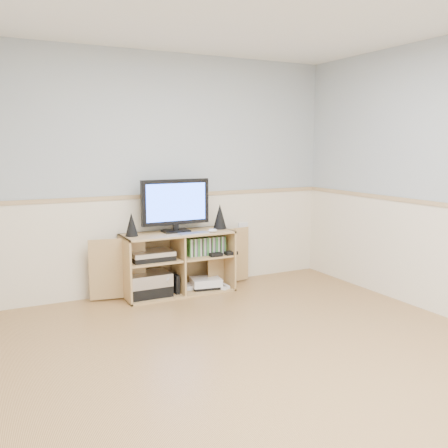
# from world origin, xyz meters

# --- Properties ---
(room) EXTENTS (4.04, 4.54, 2.54)m
(room) POSITION_xyz_m (-0.06, 0.12, 1.22)
(room) COLOR tan
(room) RESTS_ON ground
(media_cabinet) EXTENTS (1.81, 0.44, 0.65)m
(media_cabinet) POSITION_xyz_m (0.10, 2.06, 0.33)
(media_cabinet) COLOR tan
(media_cabinet) RESTS_ON floor
(monitor) EXTENTS (0.74, 0.18, 0.55)m
(monitor) POSITION_xyz_m (0.10, 2.05, 0.95)
(monitor) COLOR black
(monitor) RESTS_ON media_cabinet
(speaker_left) EXTENTS (0.13, 0.13, 0.24)m
(speaker_left) POSITION_xyz_m (-0.39, 2.02, 0.77)
(speaker_left) COLOR black
(speaker_left) RESTS_ON media_cabinet
(speaker_right) EXTENTS (0.15, 0.15, 0.27)m
(speaker_right) POSITION_xyz_m (0.60, 2.02, 0.79)
(speaker_right) COLOR black
(speaker_right) RESTS_ON media_cabinet
(keyboard) EXTENTS (0.31, 0.13, 0.01)m
(keyboard) POSITION_xyz_m (0.22, 1.86, 0.66)
(keyboard) COLOR silver
(keyboard) RESTS_ON media_cabinet
(mouse) EXTENTS (0.10, 0.08, 0.04)m
(mouse) POSITION_xyz_m (0.43, 1.86, 0.67)
(mouse) COLOR white
(mouse) RESTS_ON media_cabinet
(av_components) EXTENTS (0.51, 0.32, 0.47)m
(av_components) POSITION_xyz_m (-0.22, 2.00, 0.22)
(av_components) COLOR black
(av_components) RESTS_ON media_cabinet
(game_consoles) EXTENTS (0.46, 0.31, 0.11)m
(game_consoles) POSITION_xyz_m (0.40, 1.99, 0.07)
(game_consoles) COLOR white
(game_consoles) RESTS_ON media_cabinet
(game_cases) EXTENTS (0.42, 0.13, 0.19)m
(game_cases) POSITION_xyz_m (0.41, 1.98, 0.48)
(game_cases) COLOR #3F8C3F
(game_cases) RESTS_ON media_cabinet
(wall_outlet) EXTENTS (0.12, 0.03, 0.12)m
(wall_outlet) POSITION_xyz_m (1.00, 2.23, 0.60)
(wall_outlet) COLOR white
(wall_outlet) RESTS_ON wall_back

